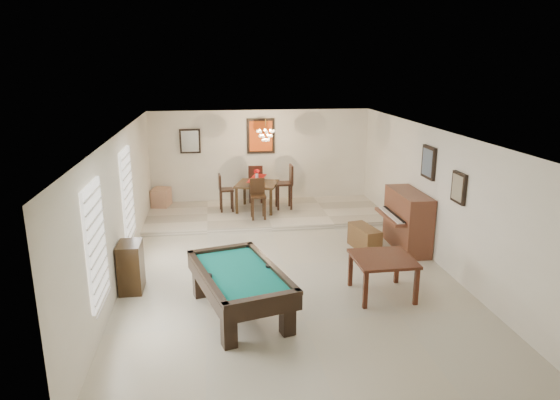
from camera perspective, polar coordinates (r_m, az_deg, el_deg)
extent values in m
cube|color=beige|center=(9.87, 0.48, -7.43)|extent=(6.00, 9.00, 0.02)
cube|color=silver|center=(13.80, -2.21, 4.87)|extent=(6.00, 0.04, 2.60)
cube|color=silver|center=(5.33, 7.67, -13.01)|extent=(6.00, 0.04, 2.60)
cube|color=silver|center=(9.50, -17.72, -0.73)|extent=(0.04, 9.00, 2.60)
cube|color=silver|center=(10.30, 17.25, 0.53)|extent=(0.04, 9.00, 2.60)
cube|color=white|center=(9.18, 0.51, 7.76)|extent=(6.00, 9.00, 0.04)
cube|color=beige|center=(12.89, -1.60, -1.57)|extent=(6.00, 2.50, 0.12)
cube|color=white|center=(7.41, -20.30, -4.68)|extent=(0.06, 1.00, 1.70)
cube|color=white|center=(10.04, -17.04, 0.76)|extent=(0.06, 1.00, 1.70)
cube|color=brown|center=(10.70, 9.63, -4.32)|extent=(0.52, 0.95, 0.50)
cube|color=black|center=(9.03, -16.67, -7.34)|extent=(0.38, 0.58, 0.86)
cube|color=tan|center=(13.67, -13.42, 0.31)|extent=(0.53, 0.61, 0.48)
cube|color=#D84C14|center=(13.66, -2.22, 7.32)|extent=(0.75, 0.06, 0.95)
cube|color=white|center=(13.63, -10.24, 6.64)|extent=(0.55, 0.06, 0.65)
cube|color=slate|center=(10.42, 16.63, 4.13)|extent=(0.06, 0.55, 0.65)
cube|color=gray|center=(9.32, 19.76, 1.33)|extent=(0.06, 0.45, 0.55)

